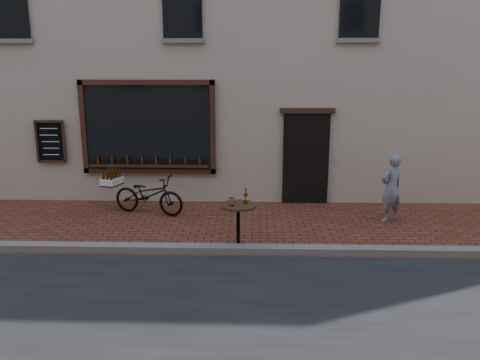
{
  "coord_description": "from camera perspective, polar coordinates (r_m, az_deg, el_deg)",
  "views": [
    {
      "loc": [
        0.65,
        -7.68,
        3.21
      ],
      "look_at": [
        0.38,
        1.2,
        1.1
      ],
      "focal_mm": 35.0,
      "sensor_mm": 36.0,
      "label": 1
    }
  ],
  "objects": [
    {
      "name": "cargo_bicycle",
      "position": [
        10.79,
        -11.24,
        -1.71
      ],
      "size": [
        2.03,
        1.07,
        0.95
      ],
      "rotation": [
        0.0,
        0.0,
        1.28
      ],
      "color": "black",
      "rests_on": "ground"
    },
    {
      "name": "shop_building",
      "position": [
        14.31,
        -0.93,
        20.53
      ],
      "size": [
        28.0,
        6.2,
        10.0
      ],
      "color": "#B7A690",
      "rests_on": "ground"
    },
    {
      "name": "bistro_table",
      "position": [
        8.45,
        -0.2,
        -4.58
      ],
      "size": [
        0.66,
        0.66,
        1.14
      ],
      "color": "black",
      "rests_on": "ground"
    },
    {
      "name": "ground",
      "position": [
        8.35,
        -2.89,
        -9.26
      ],
      "size": [
        90.0,
        90.0,
        0.0
      ],
      "primitive_type": "plane",
      "color": "#532C1A",
      "rests_on": "ground"
    },
    {
      "name": "kerb",
      "position": [
        8.51,
        -2.78,
        -8.37
      ],
      "size": [
        90.0,
        0.25,
        0.12
      ],
      "primitive_type": "cube",
      "color": "slate",
      "rests_on": "ground"
    },
    {
      "name": "pedestrian",
      "position": [
        10.5,
        17.98,
        -0.93
      ],
      "size": [
        0.64,
        0.57,
        1.47
      ],
      "primitive_type": "imported",
      "rotation": [
        0.0,
        0.0,
        3.67
      ],
      "color": "slate",
      "rests_on": "ground"
    }
  ]
}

